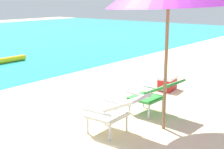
{
  "coord_description": "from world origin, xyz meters",
  "views": [
    {
      "loc": [
        -4.14,
        -3.03,
        2.02
      ],
      "look_at": [
        0.0,
        0.32,
        0.75
      ],
      "focal_mm": 51.65,
      "sensor_mm": 36.0,
      "label": 1
    }
  ],
  "objects_px": {
    "lounge_chair_left": "(117,110)",
    "lounge_chair_right": "(155,93)",
    "swim_buoy": "(3,61)",
    "cooler_box": "(167,83)"
  },
  "relations": [
    {
      "from": "lounge_chair_left",
      "to": "lounge_chair_right",
      "type": "distance_m",
      "value": 1.1
    },
    {
      "from": "lounge_chair_left",
      "to": "swim_buoy",
      "type": "bearing_deg",
      "value": 71.83
    },
    {
      "from": "lounge_chair_right",
      "to": "cooler_box",
      "type": "height_order",
      "value": "lounge_chair_right"
    },
    {
      "from": "lounge_chair_left",
      "to": "cooler_box",
      "type": "distance_m",
      "value": 2.72
    },
    {
      "from": "lounge_chair_right",
      "to": "cooler_box",
      "type": "xyz_separation_m",
      "value": [
        1.54,
        0.61,
        -0.24
      ]
    },
    {
      "from": "swim_buoy",
      "to": "cooler_box",
      "type": "bearing_deg",
      "value": -83.56
    },
    {
      "from": "lounge_chair_left",
      "to": "lounge_chair_right",
      "type": "height_order",
      "value": "same"
    },
    {
      "from": "lounge_chair_left",
      "to": "cooler_box",
      "type": "xyz_separation_m",
      "value": [
        2.64,
        0.62,
        -0.24
      ]
    },
    {
      "from": "swim_buoy",
      "to": "lounge_chair_right",
      "type": "height_order",
      "value": "lounge_chair_right"
    },
    {
      "from": "swim_buoy",
      "to": "lounge_chair_left",
      "type": "bearing_deg",
      "value": -108.17
    }
  ]
}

